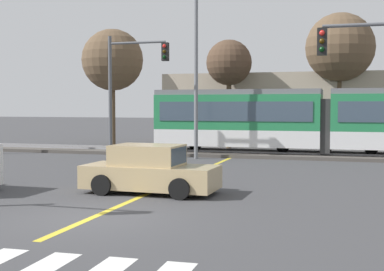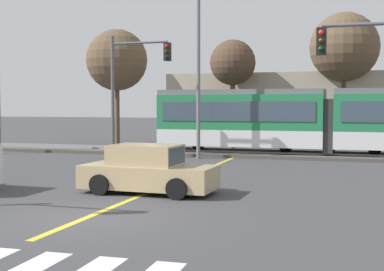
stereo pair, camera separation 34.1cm
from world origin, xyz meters
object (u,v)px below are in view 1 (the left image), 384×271
at_px(light_rail_tram, 326,119).
at_px(bare_tree_west, 229,63).
at_px(bare_tree_east, 340,48).
at_px(sedan_crossing, 150,171).
at_px(street_lamp_centre, 200,65).
at_px(traffic_light_far_left, 129,78).
at_px(bare_tree_far_west, 113,60).

xyz_separation_m(light_rail_tram, bare_tree_west, (-6.27, 4.41, 3.37)).
bearing_deg(bare_tree_east, sedan_crossing, -105.12).
height_order(street_lamp_centre, bare_tree_west, street_lamp_centre).
height_order(light_rail_tram, bare_tree_west, bare_tree_west).
relative_size(traffic_light_far_left, bare_tree_east, 0.73).
distance_m(light_rail_tram, bare_tree_far_west, 16.21).
bearing_deg(sedan_crossing, light_rail_tram, 70.64).
bearing_deg(bare_tree_west, bare_tree_east, 12.62).
bearing_deg(bare_tree_west, sedan_crossing, -85.14).
xyz_separation_m(bare_tree_far_west, bare_tree_east, (15.32, 0.60, 0.46)).
distance_m(bare_tree_far_west, bare_tree_east, 15.34).
distance_m(traffic_light_far_left, bare_tree_far_west, 10.84).
distance_m(sedan_crossing, traffic_light_far_left, 11.21).
height_order(traffic_light_far_left, bare_tree_far_west, bare_tree_far_west).
height_order(sedan_crossing, bare_tree_west, bare_tree_west).
xyz_separation_m(sedan_crossing, traffic_light_far_left, (-4.81, 9.52, 3.43)).
bearing_deg(sedan_crossing, street_lamp_centre, 97.53).
xyz_separation_m(sedan_crossing, bare_tree_west, (-1.52, 17.92, 4.72)).
relative_size(light_rail_tram, bare_tree_east, 2.16).
xyz_separation_m(sedan_crossing, street_lamp_centre, (-1.43, 10.81, 4.11)).
relative_size(traffic_light_far_left, bare_tree_west, 0.90).
distance_m(sedan_crossing, street_lamp_centre, 11.65).
height_order(street_lamp_centre, bare_tree_east, bare_tree_east).
bearing_deg(traffic_light_far_left, sedan_crossing, -63.18).
bearing_deg(light_rail_tram, bare_tree_east, 85.11).
distance_m(light_rail_tram, sedan_crossing, 14.38).
bearing_deg(bare_tree_east, bare_tree_west, -167.38).
height_order(traffic_light_far_left, street_lamp_centre, street_lamp_centre).
distance_m(light_rail_tram, street_lamp_centre, 7.29).
height_order(bare_tree_west, bare_tree_east, bare_tree_east).
bearing_deg(bare_tree_west, bare_tree_far_west, 173.86).
height_order(light_rail_tram, street_lamp_centre, street_lamp_centre).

